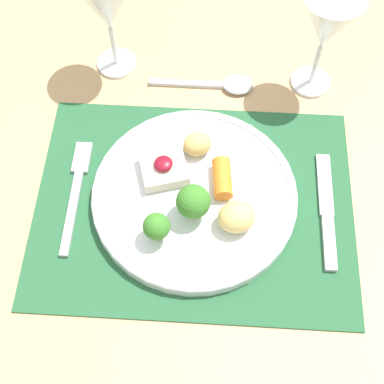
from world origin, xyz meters
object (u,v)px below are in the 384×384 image
object	(u,v)px
wine_glass_near	(327,25)
wine_glass_far	(107,6)
spoon	(226,84)
dinner_plate	(193,194)
knife	(327,218)
fork	(76,188)

from	to	relation	value
wine_glass_near	wine_glass_far	distance (m)	0.32
spoon	wine_glass_far	world-z (taller)	wine_glass_far
dinner_plate	wine_glass_far	bearing A→B (deg)	119.44
knife	spoon	distance (m)	0.27
fork	knife	world-z (taller)	knife
fork	spoon	distance (m)	0.29
spoon	wine_glass_far	bearing A→B (deg)	172.90
fork	spoon	xyz separation A→B (m)	(0.21, 0.20, -0.00)
dinner_plate	knife	distance (m)	0.19
knife	wine_glass_far	xyz separation A→B (m)	(-0.33, 0.27, 0.12)
knife	wine_glass_near	distance (m)	0.27
fork	wine_glass_far	xyz separation A→B (m)	(0.03, 0.24, 0.12)
wine_glass_near	wine_glass_far	xyz separation A→B (m)	(-0.32, 0.02, -0.00)
fork	knife	size ratio (longest dim) A/B	1.00
fork	spoon	bearing A→B (deg)	43.45
fork	wine_glass_near	distance (m)	0.43
wine_glass_far	dinner_plate	bearing A→B (deg)	-60.56
knife	spoon	xyz separation A→B (m)	(-0.15, 0.23, -0.00)
dinner_plate	fork	size ratio (longest dim) A/B	1.58
knife	wine_glass_near	xyz separation A→B (m)	(-0.01, 0.25, 0.12)
knife	wine_glass_far	world-z (taller)	wine_glass_far
dinner_plate	spoon	distance (m)	0.22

